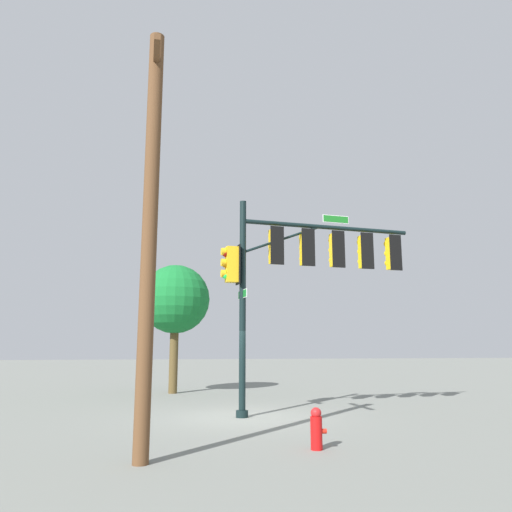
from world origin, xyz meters
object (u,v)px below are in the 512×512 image
object	(u,v)px
fire_hydrant	(316,429)
tree_near	(175,300)
utility_pole	(150,227)
signal_pole_assembly	(306,261)

from	to	relation	value
fire_hydrant	tree_near	bearing A→B (deg)	103.77
utility_pole	fire_hydrant	bearing A→B (deg)	11.87
fire_hydrant	tree_near	size ratio (longest dim) A/B	0.15
tree_near	signal_pole_assembly	bearing A→B (deg)	-60.15
fire_hydrant	signal_pole_assembly	bearing A→B (deg)	76.77
utility_pole	fire_hydrant	distance (m)	5.26
signal_pole_assembly	utility_pole	world-z (taller)	utility_pole
signal_pole_assembly	tree_near	distance (m)	8.46
signal_pole_assembly	fire_hydrant	xyz separation A→B (m)	(-1.18, -5.01, -4.35)
tree_near	fire_hydrant	bearing A→B (deg)	-76.23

